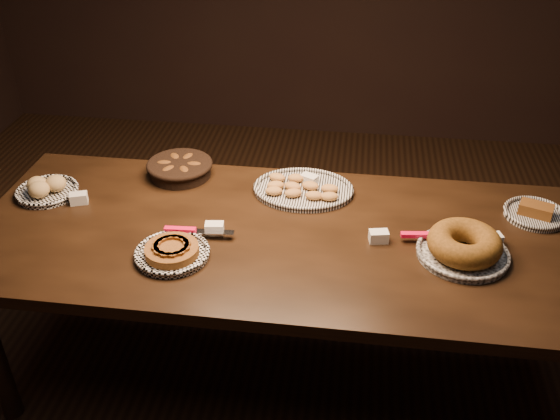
# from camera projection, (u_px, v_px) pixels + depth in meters

# --- Properties ---
(ground) EXTENTS (5.00, 5.00, 0.00)m
(ground) POSITION_uv_depth(u_px,v_px,m) (283.00, 370.00, 2.79)
(ground) COLOR black
(ground) RESTS_ON ground
(buffet_table) EXTENTS (2.40, 1.00, 0.75)m
(buffet_table) POSITION_uv_depth(u_px,v_px,m) (283.00, 248.00, 2.42)
(buffet_table) COLOR black
(buffet_table) RESTS_ON ground
(apple_tart_plate) EXTENTS (0.34, 0.29, 0.05)m
(apple_tart_plate) POSITION_uv_depth(u_px,v_px,m) (172.00, 251.00, 2.25)
(apple_tart_plate) COLOR white
(apple_tart_plate) RESTS_ON buffet_table
(madeleine_platter) EXTENTS (0.42, 0.34, 0.05)m
(madeleine_platter) POSITION_uv_depth(u_px,v_px,m) (302.00, 189.00, 2.63)
(madeleine_platter) COLOR black
(madeleine_platter) RESTS_ON buffet_table
(bundt_cake_plate) EXTENTS (0.39, 0.33, 0.10)m
(bundt_cake_plate) POSITION_uv_depth(u_px,v_px,m) (464.00, 246.00, 2.24)
(bundt_cake_plate) COLOR black
(bundt_cake_plate) RESTS_ON buffet_table
(croissant_basket) EXTENTS (0.29, 0.29, 0.07)m
(croissant_basket) POSITION_uv_depth(u_px,v_px,m) (180.00, 167.00, 2.74)
(croissant_basket) COLOR black
(croissant_basket) RESTS_ON buffet_table
(bread_roll_plate) EXTENTS (0.26, 0.26, 0.08)m
(bread_roll_plate) POSITION_uv_depth(u_px,v_px,m) (46.00, 189.00, 2.60)
(bread_roll_plate) COLOR white
(bread_roll_plate) RESTS_ON buffet_table
(loaf_plate) EXTENTS (0.24, 0.24, 0.06)m
(loaf_plate) POSITION_uv_depth(u_px,v_px,m) (535.00, 213.00, 2.47)
(loaf_plate) COLOR black
(loaf_plate) RESTS_ON buffet_table
(tent_cards) EXTENTS (1.72, 0.48, 0.04)m
(tent_cards) POSITION_uv_depth(u_px,v_px,m) (290.00, 215.00, 2.45)
(tent_cards) COLOR white
(tent_cards) RESTS_ON buffet_table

